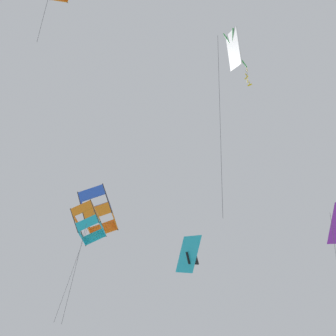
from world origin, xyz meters
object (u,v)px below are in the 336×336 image
object	(u,v)px
kite_box_near_left	(98,211)
kite_box_highest	(88,223)
kite_delta_far_centre	(189,255)
kite_diamond_mid_left	(234,50)

from	to	relation	value
kite_box_near_left	kite_box_highest	bearing A→B (deg)	12.99
kite_box_highest	kite_delta_far_centre	world-z (taller)	kite_delta_far_centre
kite_diamond_mid_left	kite_box_highest	bearing A→B (deg)	-148.20
kite_box_highest	kite_delta_far_centre	xyz separation A→B (m)	(5.61, -6.06, 3.06)
kite_box_highest	kite_box_near_left	bearing A→B (deg)	-162.36
kite_box_near_left	kite_delta_far_centre	xyz separation A→B (m)	(2.53, -5.69, -0.30)
kite_box_near_left	kite_diamond_mid_left	xyz separation A→B (m)	(-10.62, -4.49, 0.47)
kite_delta_far_centre	kite_box_highest	bearing A→B (deg)	-57.13
kite_delta_far_centre	kite_box_near_left	bearing A→B (deg)	-75.99
kite_box_highest	kite_delta_far_centre	size ratio (longest dim) A/B	2.03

